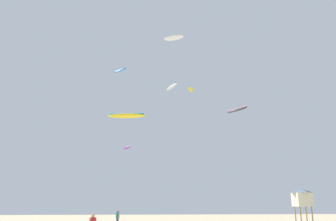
{
  "coord_description": "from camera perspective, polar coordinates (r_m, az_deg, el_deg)",
  "views": [
    {
      "loc": [
        -2.6,
        -11.84,
        2.38
      ],
      "look_at": [
        0.0,
        18.31,
        10.74
      ],
      "focal_mm": 35.73,
      "sensor_mm": 36.0,
      "label": 1
    }
  ],
  "objects": [
    {
      "name": "kite_aloft_3",
      "position": [
        48.25,
        1.0,
        12.3
      ],
      "size": [
        3.02,
        2.05,
        0.66
      ],
      "color": "white"
    },
    {
      "name": "kite_aloft_7",
      "position": [
        47.8,
        -7.03,
        -6.34
      ],
      "size": [
        1.58,
        2.61,
        0.36
      ],
      "color": "purple"
    },
    {
      "name": "kite_aloft_0",
      "position": [
        46.87,
        0.63,
        4.05
      ],
      "size": [
        1.88,
        3.37,
        0.64
      ],
      "color": "white"
    },
    {
      "name": "kite_aloft_6",
      "position": [
        37.3,
        -7.07,
        -0.89
      ],
      "size": [
        4.31,
        1.85,
        0.51
      ],
      "color": "yellow"
    },
    {
      "name": "kite_aloft_1",
      "position": [
        56.64,
        3.93,
        3.62
      ],
      "size": [
        1.5,
        2.59,
        0.42
      ],
      "color": "yellow"
    },
    {
      "name": "person_midground",
      "position": [
        36.21,
        -8.6,
        -17.54
      ],
      "size": [
        0.37,
        0.48,
        1.62
      ],
      "rotation": [
        0.0,
        0.0,
        0.51
      ],
      "color": "navy",
      "rests_on": "ground"
    },
    {
      "name": "kite_aloft_2",
      "position": [
        52.25,
        -8.21,
        6.78
      ],
      "size": [
        2.43,
        2.41,
        0.62
      ],
      "color": "blue"
    },
    {
      "name": "lifeguard_tower",
      "position": [
        47.69,
        21.88,
        -13.56
      ],
      "size": [
        2.3,
        2.3,
        4.15
      ],
      "color": "#8C704C",
      "rests_on": "ground"
    },
    {
      "name": "kite_aloft_5",
      "position": [
        33.26,
        11.65,
        0.09
      ],
      "size": [
        2.01,
        2.57,
        0.49
      ],
      "color": "#2D2D33"
    }
  ]
}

